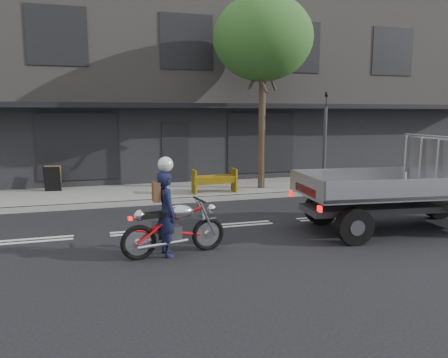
% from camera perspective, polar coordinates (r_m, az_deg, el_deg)
% --- Properties ---
extents(ground, '(80.00, 80.00, 0.00)m').
position_cam_1_polar(ground, '(11.05, 2.23, -5.96)').
color(ground, black).
rests_on(ground, ground).
extents(sidewalk, '(32.00, 3.20, 0.15)m').
position_cam_1_polar(sidewalk, '(15.45, -3.44, -1.50)').
color(sidewalk, gray).
rests_on(sidewalk, ground).
extents(kerb, '(32.00, 0.20, 0.15)m').
position_cam_1_polar(kerb, '(13.93, -1.92, -2.60)').
color(kerb, gray).
rests_on(kerb, ground).
extents(building_main, '(26.00, 10.00, 8.00)m').
position_cam_1_polar(building_main, '(21.73, -7.64, 11.73)').
color(building_main, slate).
rests_on(building_main, ground).
extents(street_tree, '(3.40, 3.40, 6.74)m').
position_cam_1_polar(street_tree, '(15.60, 5.11, 17.77)').
color(street_tree, '#382B21').
rests_on(street_tree, ground).
extents(traffic_light_pole, '(0.12, 0.12, 3.50)m').
position_cam_1_polar(traffic_light_pole, '(15.54, 12.99, 4.22)').
color(traffic_light_pole, '#2D2D30').
rests_on(traffic_light_pole, ground).
extents(motorcycle, '(2.13, 0.62, 1.10)m').
position_cam_1_polar(motorcycle, '(8.68, -6.51, -6.21)').
color(motorcycle, black).
rests_on(motorcycle, ground).
extents(rider, '(0.48, 0.66, 1.67)m').
position_cam_1_polar(rider, '(8.59, -7.53, -4.52)').
color(rider, black).
rests_on(rider, ground).
extents(flatbed_ute, '(5.10, 2.48, 2.28)m').
position_cam_1_polar(flatbed_ute, '(11.80, 27.03, 0.47)').
color(flatbed_ute, black).
rests_on(flatbed_ute, ground).
extents(construction_barrier, '(1.50, 0.65, 0.83)m').
position_cam_1_polar(construction_barrier, '(14.31, -1.03, -0.31)').
color(construction_barrier, yellow).
rests_on(construction_barrier, sidewalk).
extents(sandwich_board, '(0.58, 0.43, 0.86)m').
position_cam_1_polar(sandwich_board, '(15.83, -21.53, -0.00)').
color(sandwich_board, black).
rests_on(sandwich_board, sidewalk).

